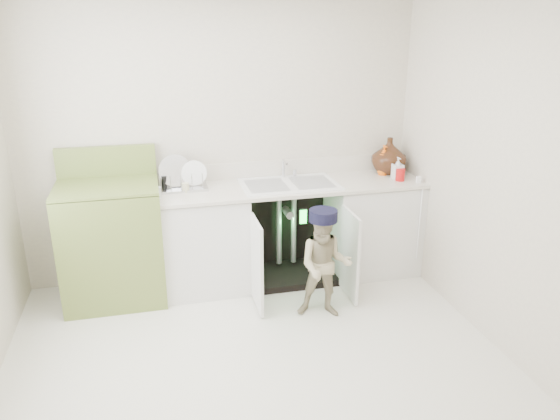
% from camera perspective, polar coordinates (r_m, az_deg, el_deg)
% --- Properties ---
extents(ground, '(3.50, 3.50, 0.00)m').
position_cam_1_polar(ground, '(4.03, -2.45, -15.25)').
color(ground, silver).
rests_on(ground, ground).
extents(room_shell, '(6.00, 5.50, 1.26)m').
position_cam_1_polar(room_shell, '(3.47, -2.75, 1.92)').
color(room_shell, '#BDB2A2').
rests_on(room_shell, ground).
extents(counter_run, '(2.44, 1.02, 1.24)m').
position_cam_1_polar(counter_run, '(4.97, 1.31, -1.93)').
color(counter_run, silver).
rests_on(counter_run, ground).
extents(avocado_stove, '(0.82, 0.65, 1.27)m').
position_cam_1_polar(avocado_stove, '(4.79, -17.11, -3.11)').
color(avocado_stove, olive).
rests_on(avocado_stove, ground).
extents(repair_worker, '(0.51, 0.62, 0.90)m').
position_cam_1_polar(repair_worker, '(4.34, 4.72, -5.60)').
color(repair_worker, tan).
rests_on(repair_worker, ground).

